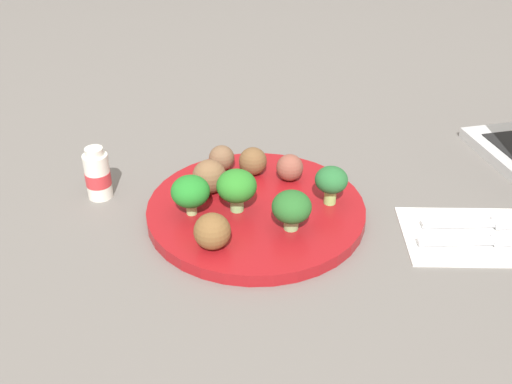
% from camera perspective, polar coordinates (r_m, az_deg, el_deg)
% --- Properties ---
extents(ground_plane, '(4.00, 4.00, 0.00)m').
position_cam_1_polar(ground_plane, '(0.78, -0.00, -2.23)').
color(ground_plane, slate).
extents(plate, '(0.28, 0.28, 0.02)m').
position_cam_1_polar(plate, '(0.78, -0.00, -1.74)').
color(plate, maroon).
rests_on(plate, ground_plane).
extents(broccoli_floret_back_right, '(0.04, 0.04, 0.05)m').
position_cam_1_polar(broccoli_floret_back_right, '(0.77, 7.12, 1.04)').
color(broccoli_floret_back_right, '#A0D06C').
rests_on(broccoli_floret_back_right, plate).
extents(broccoli_floret_center, '(0.05, 0.05, 0.05)m').
position_cam_1_polar(broccoli_floret_center, '(0.75, -6.21, 0.02)').
color(broccoli_floret_center, '#A6C97D').
rests_on(broccoli_floret_center, plate).
extents(broccoli_floret_back_left, '(0.05, 0.05, 0.06)m').
position_cam_1_polar(broccoli_floret_back_left, '(0.75, -1.84, 0.50)').
color(broccoli_floret_back_left, '#8ECB78').
rests_on(broccoli_floret_back_left, plate).
extents(broccoli_floret_mid_left, '(0.05, 0.05, 0.05)m').
position_cam_1_polar(broccoli_floret_mid_left, '(0.72, 3.38, -1.48)').
color(broccoli_floret_mid_left, '#8EBA74').
rests_on(broccoli_floret_mid_left, plate).
extents(meatball_front_right, '(0.04, 0.04, 0.04)m').
position_cam_1_polar(meatball_front_right, '(0.79, -4.42, 1.48)').
color(meatball_front_right, brown).
rests_on(meatball_front_right, plate).
extents(meatball_front_left, '(0.04, 0.04, 0.04)m').
position_cam_1_polar(meatball_front_left, '(0.82, 3.21, 2.31)').
color(meatball_front_left, brown).
rests_on(meatball_front_left, plate).
extents(meatball_near_rim, '(0.04, 0.04, 0.04)m').
position_cam_1_polar(meatball_near_rim, '(0.69, -4.15, -3.72)').
color(meatball_near_rim, brown).
rests_on(meatball_near_rim, plate).
extents(meatball_center, '(0.04, 0.04, 0.04)m').
position_cam_1_polar(meatball_center, '(0.85, -3.26, 3.22)').
color(meatball_center, brown).
rests_on(meatball_center, plate).
extents(meatball_mid_left, '(0.04, 0.04, 0.04)m').
position_cam_1_polar(meatball_mid_left, '(0.83, -0.30, 2.92)').
color(meatball_mid_left, brown).
rests_on(meatball_mid_left, plate).
extents(napkin, '(0.17, 0.13, 0.01)m').
position_cam_1_polar(napkin, '(0.79, 19.76, -3.85)').
color(napkin, white).
rests_on(napkin, ground_plane).
extents(fork, '(0.12, 0.03, 0.01)m').
position_cam_1_polar(fork, '(0.80, 20.00, -2.79)').
color(fork, silver).
rests_on(fork, napkin).
extents(knife, '(0.15, 0.03, 0.01)m').
position_cam_1_polar(knife, '(0.78, 20.68, -4.31)').
color(knife, silver).
rests_on(knife, napkin).
extents(yogurt_bottle, '(0.03, 0.03, 0.07)m').
position_cam_1_polar(yogurt_bottle, '(0.83, -14.71, 1.56)').
color(yogurt_bottle, white).
rests_on(yogurt_bottle, ground_plane).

